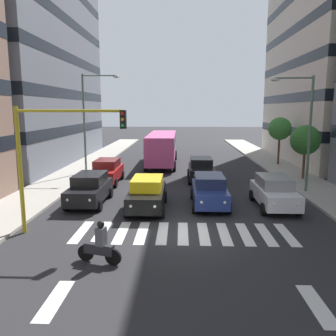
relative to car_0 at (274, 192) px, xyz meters
name	(u,v)px	position (x,y,z in m)	size (l,w,h in m)	color
ground_plane	(183,233)	(5.04, 4.23, -0.89)	(180.00, 180.00, 0.00)	#262628
building_right_block_0	(18,5)	(20.73, -15.84, 14.30)	(10.12, 22.90, 30.38)	slate
crosswalk_markings	(183,233)	(5.04, 4.23, -0.88)	(9.45, 2.80, 0.01)	silver
lane_arrow_0	(317,305)	(1.35, 9.73, -0.88)	(0.50, 2.20, 0.01)	silver
lane_arrow_1	(55,300)	(8.73, 9.73, -0.88)	(0.50, 2.20, 0.01)	silver
car_0	(274,192)	(0.00, 0.00, 0.00)	(2.02, 4.44, 1.72)	silver
car_1	(209,190)	(3.53, -0.19, 0.00)	(2.02, 4.44, 1.72)	navy
car_2	(147,193)	(6.95, 0.64, 0.00)	(2.02, 4.44, 1.72)	black
car_3	(90,188)	(10.35, -0.40, 0.00)	(2.02, 4.44, 1.72)	black
car_row2_0	(107,171)	(10.55, -5.97, 0.00)	(2.02, 4.44, 1.72)	maroon
car_row2_1	(201,169)	(3.59, -7.08, 0.00)	(2.02, 4.44, 1.72)	black
bus_behind_traffic	(162,145)	(6.95, -14.63, 0.97)	(2.78, 10.50, 3.00)	#DB5193
motorcycle_with_rider	(100,246)	(7.98, 7.31, -0.24)	(1.66, 0.59, 1.57)	black
traffic_light_gantry	(50,149)	(10.66, 4.41, 2.84)	(4.69, 0.36, 5.50)	#AD991E
street_lamp_left	(304,122)	(-2.53, -3.34, 3.67)	(2.69, 0.28, 7.25)	#4C6B56
street_lamp_right	(90,114)	(12.55, -9.30, 4.10)	(3.09, 0.28, 7.98)	#4C6B56
street_tree_1	(305,140)	(-4.15, -7.38, 2.18)	(2.22, 2.22, 4.04)	#513823
street_tree_2	(280,129)	(-4.16, -14.19, 2.63)	(2.14, 2.14, 4.45)	#513823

